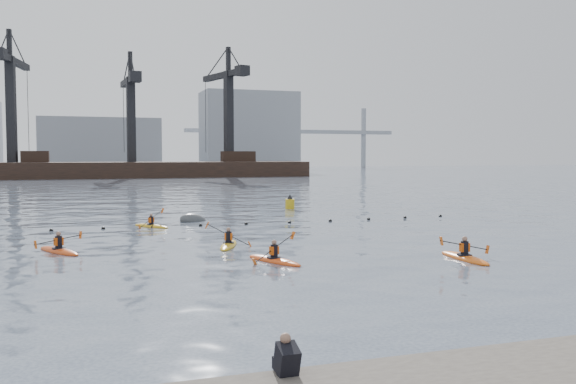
% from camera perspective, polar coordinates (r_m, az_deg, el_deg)
% --- Properties ---
extents(ground, '(400.00, 400.00, 0.00)m').
position_cam_1_polar(ground, '(19.25, 10.22, -10.38)').
color(ground, '#3C4557').
rests_on(ground, ground).
extents(float_line, '(33.24, 0.73, 0.24)m').
position_cam_1_polar(float_line, '(40.09, -6.10, -3.05)').
color(float_line, black).
rests_on(float_line, ground).
extents(barge_pier, '(72.00, 19.30, 29.50)m').
position_cam_1_polar(barge_pier, '(126.70, -14.50, 2.19)').
color(barge_pier, black).
rests_on(barge_pier, ground).
extents(skyline, '(141.00, 28.00, 22.00)m').
position_cam_1_polar(skyline, '(167.09, -14.67, 5.01)').
color(skyline, gray).
rests_on(skyline, ground).
extents(kayaker_0, '(2.22, 3.37, 1.34)m').
position_cam_1_polar(kayaker_0, '(26.34, -1.31, -6.32)').
color(kayaker_0, '#EB4D16').
rests_on(kayaker_0, ground).
extents(kayaker_2, '(2.29, 3.40, 1.12)m').
position_cam_1_polar(kayaker_2, '(30.82, -20.65, -5.10)').
color(kayaker_2, '#D24513').
rests_on(kayaker_2, ground).
extents(kayaker_3, '(2.25, 3.39, 1.36)m').
position_cam_1_polar(kayaker_3, '(30.84, -5.58, -4.89)').
color(kayaker_3, gold).
rests_on(kayaker_3, ground).
extents(kayaker_4, '(2.45, 3.65, 1.19)m').
position_cam_1_polar(kayaker_4, '(28.03, 16.18, -5.85)').
color(kayaker_4, orange).
rests_on(kayaker_4, ground).
extents(kayaker_5, '(2.27, 2.79, 1.23)m').
position_cam_1_polar(kayaker_5, '(39.81, -12.67, -3.07)').
color(kayaker_5, gold).
rests_on(kayaker_5, ground).
extents(mooring_buoy, '(2.48, 1.85, 1.42)m').
position_cam_1_polar(mooring_buoy, '(42.74, -8.85, -2.70)').
color(mooring_buoy, '#414447').
rests_on(mooring_buoy, ground).
extents(nav_buoy, '(0.78, 0.78, 1.42)m').
position_cam_1_polar(nav_buoy, '(51.64, 0.18, -1.11)').
color(nav_buoy, gold).
rests_on(nav_buoy, ground).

